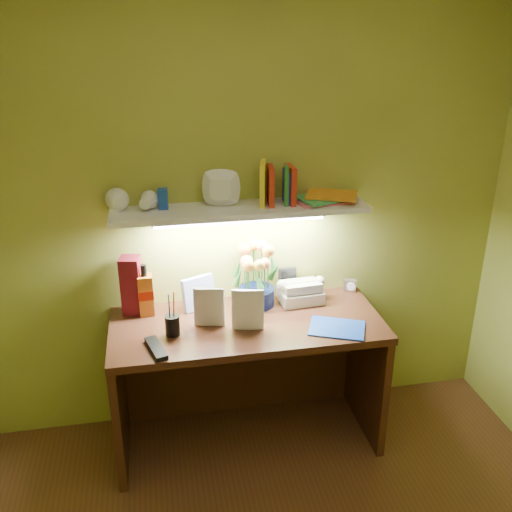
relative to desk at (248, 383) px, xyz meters
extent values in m
cube|color=#3A1B0F|center=(0.00, 0.00, 0.00)|extent=(1.40, 0.60, 0.75)
cube|color=#ADACB0|center=(0.64, 0.25, 0.41)|extent=(0.08, 0.06, 0.07)
cube|color=maroon|center=(-0.57, 0.22, 0.53)|extent=(0.12, 0.12, 0.31)
cylinder|color=black|center=(-0.38, -0.05, 0.46)|extent=(0.07, 0.07, 0.17)
cube|color=black|center=(-0.47, -0.19, 0.39)|extent=(0.11, 0.21, 0.02)
cube|color=#1A47AC|center=(0.43, -0.15, 0.38)|extent=(0.33, 0.29, 0.01)
imported|color=beige|center=(-0.27, 0.02, 0.48)|extent=(0.16, 0.06, 0.21)
imported|color=white|center=(-0.09, -0.06, 0.49)|extent=(0.16, 0.05, 0.22)
cube|color=white|center=(0.00, 0.18, 0.93)|extent=(1.30, 0.25, 0.03)
imported|color=white|center=(-0.58, 0.18, 0.98)|extent=(0.15, 0.15, 0.09)
imported|color=white|center=(-0.47, 0.16, 0.98)|extent=(0.12, 0.12, 0.09)
imported|color=white|center=(-0.10, 0.17, 0.96)|extent=(0.23, 0.23, 0.05)
cube|color=white|center=(-0.62, 0.21, 0.99)|extent=(0.05, 0.05, 0.10)
cube|color=#1A47AC|center=(-0.38, 0.22, 0.99)|extent=(0.05, 0.04, 0.11)
cube|color=red|center=(0.16, 0.19, 1.04)|extent=(0.04, 0.14, 0.20)
cube|color=yellow|center=(0.12, 0.19, 1.05)|extent=(0.06, 0.14, 0.22)
cube|color=#2936B5|center=(0.25, 0.21, 1.02)|extent=(0.04, 0.12, 0.17)
cube|color=#2D8332|center=(0.24, 0.20, 1.04)|extent=(0.05, 0.13, 0.19)
cube|color=red|center=(0.26, 0.19, 1.04)|extent=(0.03, 0.14, 0.19)
cube|color=#EB6777|center=(0.44, 0.20, 0.95)|extent=(0.31, 0.25, 0.01)
cube|color=#44C069|center=(0.44, 0.20, 0.96)|extent=(0.32, 0.27, 0.01)
cube|color=orange|center=(0.48, 0.19, 0.97)|extent=(0.31, 0.27, 0.01)
camera|label=1|loc=(-0.43, -2.54, 1.83)|focal=40.00mm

